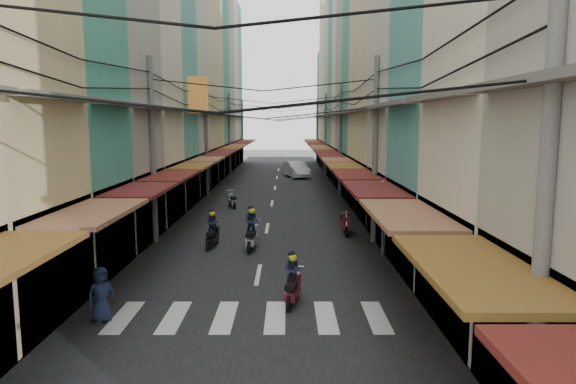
{
  "coord_description": "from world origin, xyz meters",
  "views": [
    {
      "loc": [
        1.04,
        -19.58,
        5.37
      ],
      "look_at": [
        1.06,
        4.8,
        2.03
      ],
      "focal_mm": 32.0,
      "sensor_mm": 36.0,
      "label": 1
    }
  ],
  "objects_px": {
    "white_car": "(296,178)",
    "traffic_sign": "(383,199)",
    "bicycle": "(464,274)",
    "market_umbrella": "(527,278)"
  },
  "relations": [
    {
      "from": "white_car",
      "to": "market_umbrella",
      "type": "distance_m",
      "value": 38.77
    },
    {
      "from": "bicycle",
      "to": "market_umbrella",
      "type": "height_order",
      "value": "market_umbrella"
    },
    {
      "from": "white_car",
      "to": "traffic_sign",
      "type": "bearing_deg",
      "value": -100.07
    },
    {
      "from": "bicycle",
      "to": "traffic_sign",
      "type": "relative_size",
      "value": 0.48
    },
    {
      "from": "market_umbrella",
      "to": "bicycle",
      "type": "bearing_deg",
      "value": 82.52
    },
    {
      "from": "market_umbrella",
      "to": "traffic_sign",
      "type": "xyz_separation_m",
      "value": [
        -1.67,
        8.72,
        0.47
      ]
    },
    {
      "from": "white_car",
      "to": "traffic_sign",
      "type": "distance_m",
      "value": 29.96
    },
    {
      "from": "bicycle",
      "to": "traffic_sign",
      "type": "distance_m",
      "value": 4.12
    },
    {
      "from": "market_umbrella",
      "to": "white_car",
      "type": "bearing_deg",
      "value": 96.77
    },
    {
      "from": "white_car",
      "to": "traffic_sign",
      "type": "xyz_separation_m",
      "value": [
        2.9,
        -29.73,
        2.36
      ]
    }
  ]
}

